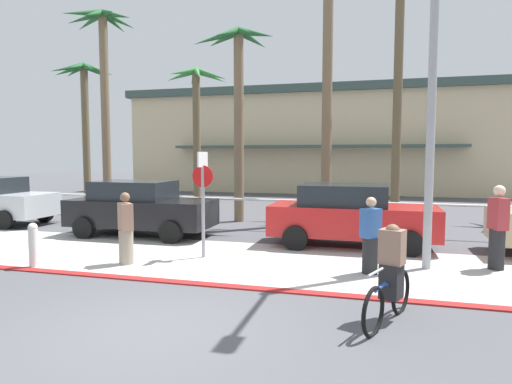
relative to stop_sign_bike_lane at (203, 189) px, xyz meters
name	(u,v)px	position (x,y,z in m)	size (l,w,h in m)	color
ground_plane	(287,224)	(0.91, 5.75, -1.68)	(80.00, 80.00, 0.00)	#4C4C51
sidewalk_strip	(239,260)	(0.91, -0.05, -1.67)	(44.00, 4.00, 0.02)	beige
curb_paint	(208,284)	(0.91, -2.05, -1.66)	(44.00, 0.24, 0.03)	maroon
building_backdrop	(322,141)	(0.20, 22.41, 1.78)	(25.90, 10.74, 6.88)	beige
rail_fence	(278,205)	(0.91, 4.25, -0.84)	(18.50, 0.08, 1.04)	white
stop_sign_bike_lane	(203,189)	(0.00, 0.00, 0.00)	(0.52, 0.56, 2.56)	gray
bollard_0	(33,245)	(-3.28, -1.83, -1.16)	(0.20, 0.20, 1.00)	white
streetlight_curb	(434,67)	(5.08, 0.06, 2.60)	(0.24, 2.54, 7.50)	#9EA0A5
palm_tree_0	(85,95)	(-10.08, 9.42, 3.79)	(3.14, 3.26, 7.05)	brown
palm_tree_1	(103,61)	(-7.33, 6.94, 4.79)	(3.08, 3.03, 8.60)	#756047
palm_tree_2	(197,104)	(-4.22, 9.75, 3.18)	(3.10, 3.13, 6.57)	brown
palm_tree_3	(237,79)	(-0.97, 5.82, 3.57)	(2.90, 3.12, 7.11)	#756047
palm_tree_4	(327,25)	(2.22, 6.25, 5.37)	(3.30, 3.03, 10.15)	#756047
palm_tree_5	(399,35)	(4.79, 9.06, 5.56)	(3.62, 3.50, 9.79)	brown
car_black_1	(140,208)	(-2.98, 2.23, -0.81)	(4.40, 2.02, 1.69)	black
car_red_2	(350,215)	(3.35, 2.29, -0.81)	(4.40, 2.02, 1.69)	red
cyclist_blue_0	(390,276)	(4.21, -3.06, -0.98)	(0.74, 1.71, 1.50)	black
pedestrian_0	(497,231)	(6.53, 0.62, -0.81)	(0.40, 0.46, 1.85)	#232326
pedestrian_1	(126,232)	(-1.45, -1.06, -0.92)	(0.47, 0.47, 1.65)	gray
pedestrian_2	(370,239)	(3.90, -0.44, -0.93)	(0.46, 0.47, 1.62)	#232326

